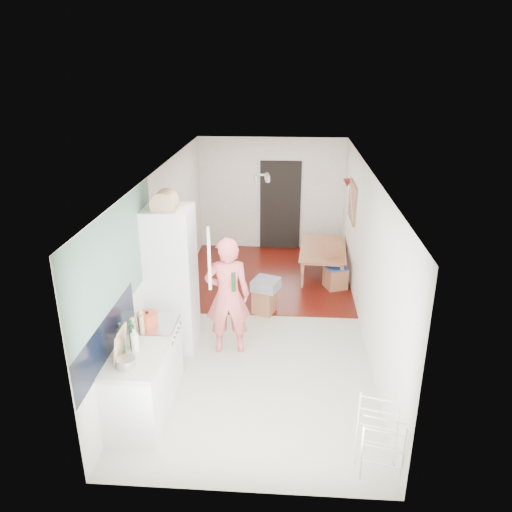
# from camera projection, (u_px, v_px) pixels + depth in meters

# --- Properties ---
(room_shell) EXTENTS (3.20, 7.00, 2.50)m
(room_shell) POSITION_uv_depth(u_px,v_px,m) (262.00, 251.00, 7.78)
(room_shell) COLOR white
(room_shell) RESTS_ON ground
(floor) EXTENTS (3.20, 7.00, 0.01)m
(floor) POSITION_uv_depth(u_px,v_px,m) (262.00, 321.00, 8.24)
(floor) COLOR beige
(floor) RESTS_ON ground
(wood_floor_overlay) EXTENTS (3.20, 3.30, 0.01)m
(wood_floor_overlay) POSITION_uv_depth(u_px,v_px,m) (267.00, 276.00, 9.96)
(wood_floor_overlay) COLOR #5C1007
(wood_floor_overlay) RESTS_ON room_shell
(sage_wall_panel) EXTENTS (0.02, 3.00, 1.30)m
(sage_wall_panel) POSITION_uv_depth(u_px,v_px,m) (117.00, 261.00, 5.81)
(sage_wall_panel) COLOR slate
(sage_wall_panel) RESTS_ON room_shell
(tile_splashback) EXTENTS (0.02, 1.90, 0.50)m
(tile_splashback) POSITION_uv_depth(u_px,v_px,m) (108.00, 338.00, 5.55)
(tile_splashback) COLOR black
(tile_splashback) RESTS_ON room_shell
(doorway_recess) EXTENTS (0.90, 0.04, 2.00)m
(doorway_recess) POSITION_uv_depth(u_px,v_px,m) (280.00, 206.00, 11.09)
(doorway_recess) COLOR black
(doorway_recess) RESTS_ON room_shell
(base_cabinet) EXTENTS (0.60, 0.90, 0.86)m
(base_cabinet) POSITION_uv_depth(u_px,v_px,m) (138.00, 392.00, 5.80)
(base_cabinet) COLOR white
(base_cabinet) RESTS_ON room_shell
(worktop) EXTENTS (0.62, 0.92, 0.06)m
(worktop) POSITION_uv_depth(u_px,v_px,m) (135.00, 358.00, 5.63)
(worktop) COLOR beige
(worktop) RESTS_ON room_shell
(range_cooker) EXTENTS (0.60, 0.60, 0.88)m
(range_cooker) POSITION_uv_depth(u_px,v_px,m) (155.00, 356.00, 6.49)
(range_cooker) COLOR white
(range_cooker) RESTS_ON room_shell
(cooker_top) EXTENTS (0.60, 0.60, 0.04)m
(cooker_top) POSITION_uv_depth(u_px,v_px,m) (152.00, 325.00, 6.32)
(cooker_top) COLOR #BABABD
(cooker_top) RESTS_ON room_shell
(fridge_housing) EXTENTS (0.66, 0.66, 2.15)m
(fridge_housing) POSITION_uv_depth(u_px,v_px,m) (172.00, 279.00, 7.20)
(fridge_housing) COLOR white
(fridge_housing) RESTS_ON room_shell
(fridge_door) EXTENTS (0.14, 0.56, 0.70)m
(fridge_door) POSITION_uv_depth(u_px,v_px,m) (209.00, 258.00, 6.71)
(fridge_door) COLOR white
(fridge_door) RESTS_ON room_shell
(fridge_interior) EXTENTS (0.02, 0.52, 0.66)m
(fridge_interior) POSITION_uv_depth(u_px,v_px,m) (191.00, 249.00, 7.01)
(fridge_interior) COLOR white
(fridge_interior) RESTS_ON room_shell
(pinboard) EXTENTS (0.03, 0.90, 0.70)m
(pinboard) POSITION_uv_depth(u_px,v_px,m) (352.00, 202.00, 9.33)
(pinboard) COLOR tan
(pinboard) RESTS_ON room_shell
(pinboard_frame) EXTENTS (0.00, 0.94, 0.74)m
(pinboard_frame) POSITION_uv_depth(u_px,v_px,m) (352.00, 202.00, 9.33)
(pinboard_frame) COLOR #A36A49
(pinboard_frame) RESTS_ON room_shell
(wall_sconce) EXTENTS (0.18, 0.18, 0.16)m
(wall_sconce) POSITION_uv_depth(u_px,v_px,m) (348.00, 183.00, 9.86)
(wall_sconce) COLOR maroon
(wall_sconce) RESTS_ON room_shell
(person) EXTENTS (0.82, 0.60, 2.10)m
(person) POSITION_uv_depth(u_px,v_px,m) (227.00, 286.00, 7.06)
(person) COLOR #EF6866
(person) RESTS_ON floor
(dining_table) EXTENTS (0.84, 1.40, 0.47)m
(dining_table) POSITION_uv_depth(u_px,v_px,m) (324.00, 263.00, 9.96)
(dining_table) COLOR #A36A49
(dining_table) RESTS_ON floor
(dining_chair) EXTENTS (0.47, 0.47, 0.87)m
(dining_chair) POSITION_uv_depth(u_px,v_px,m) (336.00, 267.00, 9.29)
(dining_chair) COLOR #A36A49
(dining_chair) RESTS_ON floor
(stool) EXTENTS (0.43, 0.43, 0.43)m
(stool) POSITION_uv_depth(u_px,v_px,m) (264.00, 301.00, 8.46)
(stool) COLOR #A36A49
(stool) RESTS_ON floor
(grey_drape) EXTENTS (0.52, 0.52, 0.18)m
(grey_drape) POSITION_uv_depth(u_px,v_px,m) (266.00, 284.00, 8.34)
(grey_drape) COLOR gray
(grey_drape) RESTS_ON stool
(drying_rack) EXTENTS (0.51, 0.48, 0.83)m
(drying_rack) POSITION_uv_depth(u_px,v_px,m) (379.00, 441.00, 5.08)
(drying_rack) COLOR white
(drying_rack) RESTS_ON floor
(bread_bin) EXTENTS (0.39, 0.37, 0.18)m
(bread_bin) POSITION_uv_depth(u_px,v_px,m) (165.00, 203.00, 6.69)
(bread_bin) COLOR tan
(bread_bin) RESTS_ON fridge_housing
(red_casserole) EXTENTS (0.29, 0.29, 0.16)m
(red_casserole) POSITION_uv_depth(u_px,v_px,m) (148.00, 319.00, 6.27)
(red_casserole) COLOR #D54A25
(red_casserole) RESTS_ON cooker_top
(steel_pan) EXTENTS (0.25, 0.25, 0.10)m
(steel_pan) POSITION_uv_depth(u_px,v_px,m) (126.00, 363.00, 5.41)
(steel_pan) COLOR #BABABD
(steel_pan) RESTS_ON worktop
(held_bottle) EXTENTS (0.06, 0.06, 0.28)m
(held_bottle) POSITION_uv_depth(u_px,v_px,m) (234.00, 282.00, 6.91)
(held_bottle) COLOR #1B3A20
(held_bottle) RESTS_ON person
(bottle_a) EXTENTS (0.07, 0.07, 0.28)m
(bottle_a) POSITION_uv_depth(u_px,v_px,m) (132.00, 336.00, 5.75)
(bottle_a) COLOR #1B3A20
(bottle_a) RESTS_ON worktop
(bottle_b) EXTENTS (0.08, 0.08, 0.31)m
(bottle_b) POSITION_uv_depth(u_px,v_px,m) (121.00, 341.00, 5.63)
(bottle_b) COLOR #1B3A20
(bottle_b) RESTS_ON worktop
(bottle_c) EXTENTS (0.11, 0.11, 0.22)m
(bottle_c) POSITION_uv_depth(u_px,v_px,m) (135.00, 342.00, 5.69)
(bottle_c) COLOR silver
(bottle_c) RESTS_ON worktop
(pepper_mill_front) EXTENTS (0.07, 0.07, 0.24)m
(pepper_mill_front) POSITION_uv_depth(u_px,v_px,m) (133.00, 332.00, 5.89)
(pepper_mill_front) COLOR tan
(pepper_mill_front) RESTS_ON worktop
(pepper_mill_back) EXTENTS (0.08, 0.08, 0.23)m
(pepper_mill_back) POSITION_uv_depth(u_px,v_px,m) (141.00, 324.00, 6.07)
(pepper_mill_back) COLOR tan
(pepper_mill_back) RESTS_ON worktop
(chopping_boards) EXTENTS (0.07, 0.27, 0.37)m
(chopping_boards) POSITION_uv_depth(u_px,v_px,m) (120.00, 344.00, 5.52)
(chopping_boards) COLOR tan
(chopping_boards) RESTS_ON worktop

